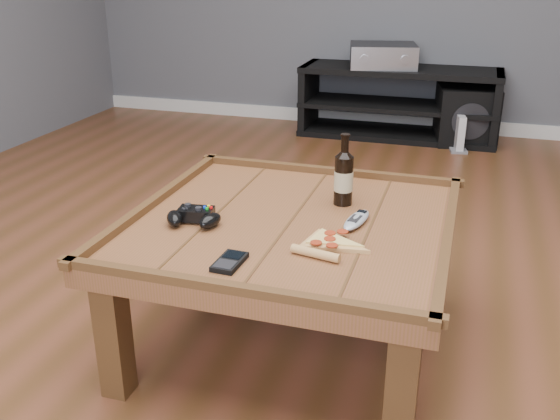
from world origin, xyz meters
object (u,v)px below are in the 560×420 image
(game_controller, at_px, (194,217))
(av_receiver, at_px, (383,55))
(media_console, at_px, (398,103))
(beer_bottle, at_px, (344,176))
(smartphone, at_px, (230,262))
(remote_control, at_px, (357,220))
(game_console, at_px, (459,134))
(coffee_table, at_px, (291,237))
(subwoofer, at_px, (466,115))
(pizza_slice, at_px, (328,244))

(game_controller, distance_m, av_receiver, 2.87)
(media_console, distance_m, beer_bottle, 2.58)
(smartphone, xyz_separation_m, av_receiver, (-0.06, 3.09, 0.12))
(media_console, xyz_separation_m, game_controller, (-0.28, -2.87, 0.23))
(remote_control, height_order, game_console, remote_control)
(remote_control, bearing_deg, media_console, 103.78)
(coffee_table, relative_size, remote_control, 5.60)
(media_console, bearing_deg, smartphone, -91.40)
(media_console, distance_m, game_controller, 2.89)
(coffee_table, distance_m, av_receiver, 2.75)
(subwoofer, bearing_deg, pizza_slice, -106.95)
(beer_bottle, xyz_separation_m, remote_control, (0.08, -0.15, -0.09))
(pizza_slice, height_order, game_console, pizza_slice)
(coffee_table, relative_size, game_controller, 5.34)
(media_console, bearing_deg, game_controller, -95.66)
(subwoofer, bearing_deg, beer_bottle, -108.43)
(media_console, bearing_deg, beer_bottle, -87.18)
(beer_bottle, relative_size, av_receiver, 0.47)
(smartphone, distance_m, game_console, 2.93)
(coffee_table, xyz_separation_m, beer_bottle, (0.13, 0.19, 0.16))
(media_console, height_order, subwoofer, media_console)
(subwoofer, bearing_deg, remote_control, -106.38)
(media_console, height_order, game_console, media_console)
(media_console, relative_size, av_receiver, 2.67)
(smartphone, bearing_deg, beer_bottle, 71.78)
(game_controller, xyz_separation_m, pizza_slice, (0.44, -0.03, -0.02))
(smartphone, relative_size, av_receiver, 0.24)
(subwoofer, bearing_deg, game_controller, -115.51)
(pizza_slice, relative_size, av_receiver, 0.55)
(coffee_table, height_order, beer_bottle, beer_bottle)
(av_receiver, bearing_deg, media_console, -9.77)
(media_console, relative_size, game_console, 5.71)
(av_receiver, bearing_deg, game_console, -33.78)
(coffee_table, xyz_separation_m, smartphone, (-0.08, -0.34, 0.07))
(media_console, xyz_separation_m, subwoofer, (0.48, -0.01, -0.05))
(pizza_slice, xyz_separation_m, subwoofer, (0.32, 2.89, -0.26))
(remote_control, relative_size, av_receiver, 0.35)
(pizza_slice, height_order, av_receiver, av_receiver)
(smartphone, bearing_deg, pizza_slice, 42.01)
(beer_bottle, relative_size, game_console, 1.00)
(smartphone, height_order, subwoofer, smartphone)
(game_controller, bearing_deg, smartphone, -54.79)
(beer_bottle, xyz_separation_m, game_controller, (-0.41, -0.31, -0.07))
(game_controller, height_order, remote_control, game_controller)
(smartphone, bearing_deg, subwoofer, 82.33)
(coffee_table, height_order, remote_control, same)
(coffee_table, xyz_separation_m, av_receiver, (-0.13, 2.74, 0.19))
(beer_bottle, relative_size, pizza_slice, 0.85)
(coffee_table, height_order, av_receiver, av_receiver)
(coffee_table, height_order, game_console, coffee_table)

